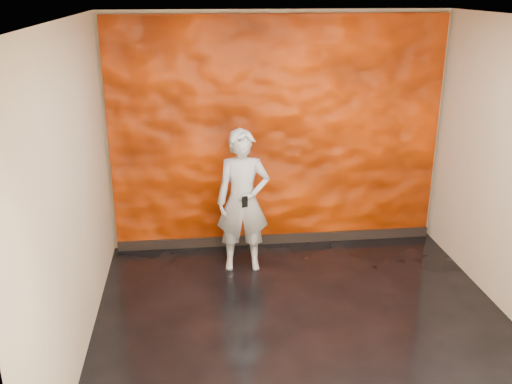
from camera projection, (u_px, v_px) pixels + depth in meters
name	position (u px, v px, depth m)	size (l,w,h in m)	color
room	(311.00, 190.00, 4.88)	(4.02, 4.02, 2.81)	black
feature_wall	(277.00, 135.00, 6.72)	(3.90, 0.06, 2.75)	#E53D00
baseboard	(276.00, 239.00, 7.13)	(3.90, 0.04, 0.12)	black
man	(243.00, 201.00, 6.28)	(0.59, 0.39, 1.61)	#9398A2
phone	(245.00, 202.00, 5.99)	(0.07, 0.01, 0.12)	black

